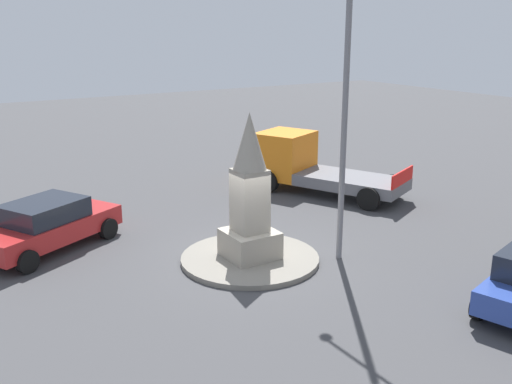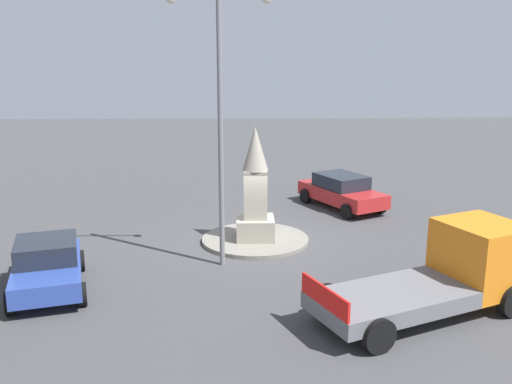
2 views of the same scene
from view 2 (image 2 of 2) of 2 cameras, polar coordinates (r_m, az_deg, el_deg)
The scene contains 7 objects.
ground_plane at distance 20.48m, azimuth -0.07°, elevation -5.00°, with size 80.00×80.00×0.00m, color #424244.
traffic_island at distance 20.46m, azimuth -0.07°, elevation -4.81°, with size 3.84×3.84×0.14m, color gray.
monument at distance 19.97m, azimuth -0.08°, elevation 0.06°, with size 1.33×1.33×4.01m.
streetlamp at distance 17.20m, azimuth -3.63°, elevation 9.06°, with size 3.04×0.28×8.74m.
car_blue_passing at distance 17.27m, azimuth -20.22°, elevation -6.90°, with size 2.86×4.16×1.45m.
car_red_parked_left at distance 24.99m, azimuth 8.59°, elevation 0.13°, with size 3.56×4.60×1.47m.
truck_orange_far_side at distance 15.75m, azimuth 18.85°, elevation -7.59°, with size 6.19×4.28×2.23m.
Camera 2 is at (-0.50, -19.40, 6.57)m, focal length 39.84 mm.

